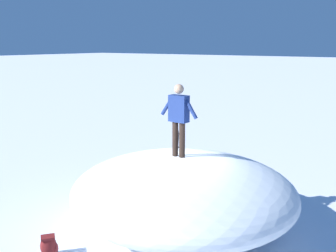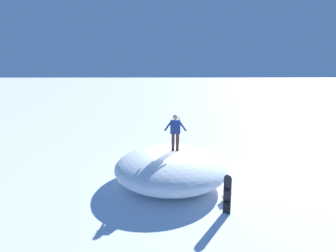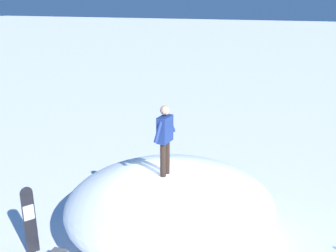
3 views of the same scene
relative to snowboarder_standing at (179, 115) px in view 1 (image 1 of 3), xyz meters
The scene contains 6 objects.
ground 2.67m from the snowboarder_standing, 33.78° to the right, with size 240.00×240.00×0.00m, color white.
snow_mound 1.82m from the snowboarder_standing, 71.24° to the left, with size 5.13×5.35×1.66m, color white.
snowboarder_standing is the anchor object (origin of this frame).
snowboard_primary_upright 3.66m from the snowboarder_standing, 144.48° to the right, with size 0.25×0.32×1.63m.
backpack_near 3.61m from the snowboarder_standing, 127.35° to the right, with size 0.64×0.33×0.43m.
backpack_far 3.95m from the snowboarder_standing, 23.91° to the right, with size 0.51×0.45×0.44m.
Camera 1 is at (7.30, 5.30, 4.29)m, focal length 43.07 mm.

